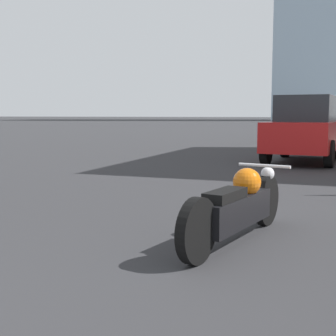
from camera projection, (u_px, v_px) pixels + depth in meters
name	position (u px, v px, depth m)	size (l,w,h in m)	color
motorcycle	(238.00, 206.00, 4.83)	(0.76, 2.28, 0.74)	black
parked_car_red	(306.00, 129.00, 12.81)	(2.07, 4.02, 1.80)	red
parked_car_green	(317.00, 122.00, 23.97)	(1.86, 4.09, 1.82)	#1E6B33
parked_car_silver	(327.00, 120.00, 34.54)	(2.03, 4.52, 1.82)	#BCBCC1
parked_car_yellow	(326.00, 119.00, 44.32)	(1.91, 3.91, 1.65)	gold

